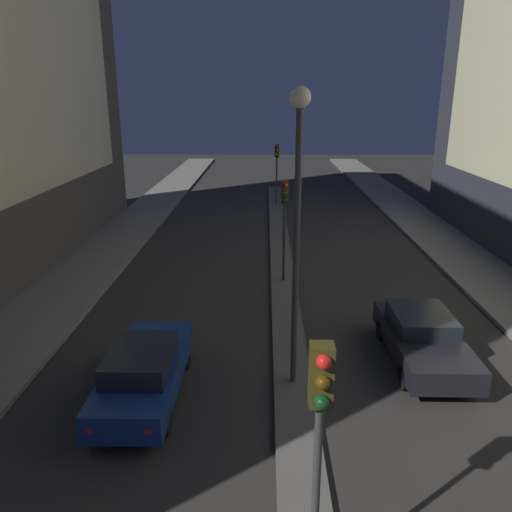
% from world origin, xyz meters
% --- Properties ---
extents(median_strip, '(1.01, 39.30, 0.14)m').
position_xyz_m(median_strip, '(0.00, 20.65, 0.07)').
color(median_strip, '#56544F').
rests_on(median_strip, ground).
extents(traffic_light_near, '(0.32, 0.42, 4.10)m').
position_xyz_m(traffic_light_near, '(0.00, 4.36, 3.16)').
color(traffic_light_near, '#383838').
rests_on(traffic_light_near, median_strip).
extents(traffic_light_mid, '(0.32, 0.42, 4.10)m').
position_xyz_m(traffic_light_mid, '(0.00, 17.76, 3.16)').
color(traffic_light_mid, '#383838').
rests_on(traffic_light_mid, median_strip).
extents(traffic_light_far, '(0.32, 0.42, 4.10)m').
position_xyz_m(traffic_light_far, '(0.00, 33.40, 3.16)').
color(traffic_light_far, '#383838').
rests_on(traffic_light_far, median_strip).
extents(street_lamp, '(0.49, 0.49, 7.42)m').
position_xyz_m(street_lamp, '(0.00, 10.15, 5.10)').
color(street_lamp, '#383838').
rests_on(street_lamp, median_strip).
extents(car_left_lane, '(1.76, 4.68, 1.53)m').
position_xyz_m(car_left_lane, '(-3.77, 9.49, 0.78)').
color(car_left_lane, navy).
rests_on(car_left_lane, ground).
extents(car_right_lane, '(1.91, 4.56, 1.42)m').
position_xyz_m(car_right_lane, '(3.77, 11.52, 0.74)').
color(car_right_lane, black).
rests_on(car_right_lane, ground).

